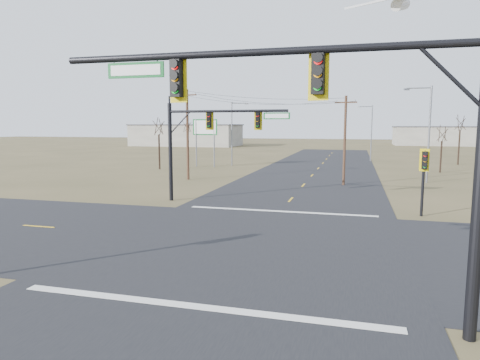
{
  "coord_description": "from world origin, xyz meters",
  "views": [
    {
      "loc": [
        4.5,
        -19.09,
        5.48
      ],
      "look_at": [
        -0.92,
        1.0,
        2.82
      ],
      "focal_mm": 32.0,
      "sensor_mm": 36.0,
      "label": 1
    }
  ],
  "objects_px": {
    "highway_sign": "(205,133)",
    "bare_tree_b": "(187,125)",
    "streetlight_a": "(427,129)",
    "streetlight_c": "(233,130)",
    "bare_tree_c": "(442,133)",
    "streetlight_b": "(370,130)",
    "pedestal_signal_ne": "(424,167)",
    "utility_pole_far": "(188,133)",
    "bare_tree_a": "(159,126)",
    "mast_arm_far": "(209,131)",
    "mast_arm_near": "(337,113)",
    "utility_pole_near": "(345,139)",
    "bare_tree_d": "(461,122)"
  },
  "relations": [
    {
      "from": "mast_arm_far",
      "to": "utility_pole_near",
      "type": "xyz_separation_m",
      "value": [
        9.04,
        11.59,
        -0.82
      ]
    },
    {
      "from": "bare_tree_a",
      "to": "bare_tree_b",
      "type": "distance_m",
      "value": 15.15
    },
    {
      "from": "mast_arm_near",
      "to": "bare_tree_b",
      "type": "height_order",
      "value": "mast_arm_near"
    },
    {
      "from": "mast_arm_near",
      "to": "bare_tree_a",
      "type": "height_order",
      "value": "mast_arm_near"
    },
    {
      "from": "utility_pole_far",
      "to": "bare_tree_a",
      "type": "relative_size",
      "value": 1.33
    },
    {
      "from": "streetlight_a",
      "to": "bare_tree_c",
      "type": "relative_size",
      "value": 1.57
    },
    {
      "from": "pedestal_signal_ne",
      "to": "bare_tree_a",
      "type": "bearing_deg",
      "value": 152.42
    },
    {
      "from": "mast_arm_near",
      "to": "bare_tree_c",
      "type": "relative_size",
      "value": 1.98
    },
    {
      "from": "utility_pole_near",
      "to": "bare_tree_a",
      "type": "relative_size",
      "value": 1.19
    },
    {
      "from": "utility_pole_near",
      "to": "streetlight_b",
      "type": "distance_m",
      "value": 28.8
    },
    {
      "from": "pedestal_signal_ne",
      "to": "streetlight_a",
      "type": "distance_m",
      "value": 17.12
    },
    {
      "from": "mast_arm_near",
      "to": "pedestal_signal_ne",
      "type": "xyz_separation_m",
      "value": [
        4.5,
        15.77,
        -2.76
      ]
    },
    {
      "from": "utility_pole_far",
      "to": "bare_tree_a",
      "type": "distance_m",
      "value": 11.5
    },
    {
      "from": "utility_pole_far",
      "to": "bare_tree_c",
      "type": "xyz_separation_m",
      "value": [
        26.06,
        13.8,
        -0.12
      ]
    },
    {
      "from": "mast_arm_far",
      "to": "utility_pole_far",
      "type": "relative_size",
      "value": 0.97
    },
    {
      "from": "highway_sign",
      "to": "bare_tree_b",
      "type": "bearing_deg",
      "value": 123.57
    },
    {
      "from": "streetlight_a",
      "to": "pedestal_signal_ne",
      "type": "bearing_deg",
      "value": -121.6
    },
    {
      "from": "highway_sign",
      "to": "streetlight_c",
      "type": "bearing_deg",
      "value": 41.93
    },
    {
      "from": "streetlight_a",
      "to": "highway_sign",
      "type": "bearing_deg",
      "value": 136.78
    },
    {
      "from": "mast_arm_near",
      "to": "streetlight_a",
      "type": "xyz_separation_m",
      "value": [
        7.04,
        32.57,
        -0.65
      ]
    },
    {
      "from": "utility_pole_near",
      "to": "highway_sign",
      "type": "distance_m",
      "value": 22.72
    },
    {
      "from": "bare_tree_d",
      "to": "mast_arm_near",
      "type": "bearing_deg",
      "value": -104.99
    },
    {
      "from": "utility_pole_near",
      "to": "bare_tree_d",
      "type": "bearing_deg",
      "value": 59.59
    },
    {
      "from": "streetlight_c",
      "to": "bare_tree_c",
      "type": "xyz_separation_m",
      "value": [
        25.88,
        -2.2,
        -0.25
      ]
    },
    {
      "from": "mast_arm_far",
      "to": "pedestal_signal_ne",
      "type": "xyz_separation_m",
      "value": [
        14.0,
        -1.29,
        -2.06
      ]
    },
    {
      "from": "utility_pole_near",
      "to": "bare_tree_d",
      "type": "relative_size",
      "value": 1.11
    },
    {
      "from": "mast_arm_far",
      "to": "bare_tree_d",
      "type": "relative_size",
      "value": 1.21
    },
    {
      "from": "mast_arm_far",
      "to": "bare_tree_b",
      "type": "distance_m",
      "value": 38.95
    },
    {
      "from": "streetlight_a",
      "to": "streetlight_b",
      "type": "relative_size",
      "value": 1.08
    },
    {
      "from": "streetlight_a",
      "to": "bare_tree_d",
      "type": "bearing_deg",
      "value": 47.92
    },
    {
      "from": "mast_arm_near",
      "to": "highway_sign",
      "type": "distance_m",
      "value": 46.1
    },
    {
      "from": "mast_arm_far",
      "to": "streetlight_c",
      "type": "bearing_deg",
      "value": 88.93
    },
    {
      "from": "streetlight_a",
      "to": "bare_tree_a",
      "type": "height_order",
      "value": "streetlight_a"
    },
    {
      "from": "mast_arm_near",
      "to": "streetlight_a",
      "type": "height_order",
      "value": "streetlight_a"
    },
    {
      "from": "mast_arm_far",
      "to": "bare_tree_c",
      "type": "distance_m",
      "value": 32.25
    },
    {
      "from": "bare_tree_b",
      "to": "bare_tree_a",
      "type": "bearing_deg",
      "value": -81.33
    },
    {
      "from": "bare_tree_d",
      "to": "streetlight_a",
      "type": "bearing_deg",
      "value": -109.07
    },
    {
      "from": "streetlight_b",
      "to": "streetlight_c",
      "type": "distance_m",
      "value": 22.17
    },
    {
      "from": "pedestal_signal_ne",
      "to": "bare_tree_c",
      "type": "xyz_separation_m",
      "value": [
        5.68,
        26.82,
        1.57
      ]
    },
    {
      "from": "pedestal_signal_ne",
      "to": "utility_pole_far",
      "type": "relative_size",
      "value": 0.45
    },
    {
      "from": "bare_tree_b",
      "to": "bare_tree_c",
      "type": "distance_m",
      "value": 37.12
    },
    {
      "from": "mast_arm_far",
      "to": "bare_tree_c",
      "type": "xyz_separation_m",
      "value": [
        19.69,
        25.53,
        -0.5
      ]
    },
    {
      "from": "streetlight_a",
      "to": "utility_pole_far",
      "type": "bearing_deg",
      "value": 166.34
    },
    {
      "from": "utility_pole_near",
      "to": "streetlight_c",
      "type": "height_order",
      "value": "streetlight_c"
    },
    {
      "from": "bare_tree_c",
      "to": "bare_tree_d",
      "type": "bearing_deg",
      "value": 69.53
    },
    {
      "from": "utility_pole_far",
      "to": "streetlight_a",
      "type": "distance_m",
      "value": 23.23
    },
    {
      "from": "mast_arm_far",
      "to": "bare_tree_d",
      "type": "distance_m",
      "value": 44.14
    },
    {
      "from": "bare_tree_a",
      "to": "bare_tree_c",
      "type": "xyz_separation_m",
      "value": [
        33.47,
        5.02,
        -0.81
      ]
    },
    {
      "from": "streetlight_b",
      "to": "streetlight_c",
      "type": "relative_size",
      "value": 0.99
    },
    {
      "from": "utility_pole_far",
      "to": "bare_tree_d",
      "type": "xyz_separation_m",
      "value": [
        30.36,
        25.3,
        1.17
      ]
    }
  ]
}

